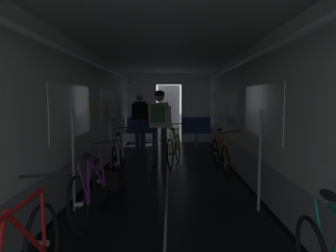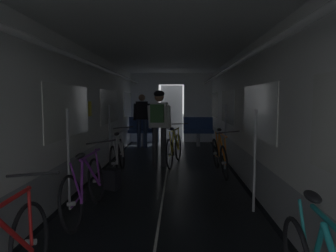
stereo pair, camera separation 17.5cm
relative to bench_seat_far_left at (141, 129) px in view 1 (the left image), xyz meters
name	(u,v)px [view 1 (the left image)]	position (x,y,z in m)	size (l,w,h in m)	color
train_car_shell	(167,90)	(0.90, -4.47, 1.13)	(3.14, 12.34, 2.57)	black
bench_seat_far_left	(141,129)	(0.00, 0.00, 0.00)	(0.98, 0.51, 0.95)	gray
bench_seat_far_right	(196,129)	(1.80, 0.00, 0.00)	(0.98, 0.51, 0.95)	gray
bicycle_orange	(221,155)	(2.00, -3.82, -0.19)	(0.44, 1.69, 0.95)	black
bicycle_white	(119,156)	(-0.08, -3.95, -0.18)	(0.44, 1.69, 0.95)	black
bicycle_purple	(91,188)	(-0.07, -6.20, -0.19)	(0.44, 1.69, 0.96)	black
person_cyclist_aisle	(159,120)	(0.71, -3.18, 0.50)	(0.56, 0.44, 1.73)	#2D2D33
bicycle_yellow_in_aisle	(174,148)	(1.05, -2.92, -0.18)	(0.53, 1.67, 0.94)	black
person_standing_near_bench	(140,117)	(0.00, -0.38, 0.41)	(0.53, 0.23, 1.69)	#384C75
backpack_on_floor	(114,179)	(0.00, -4.96, -0.40)	(0.26, 0.20, 0.34)	black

